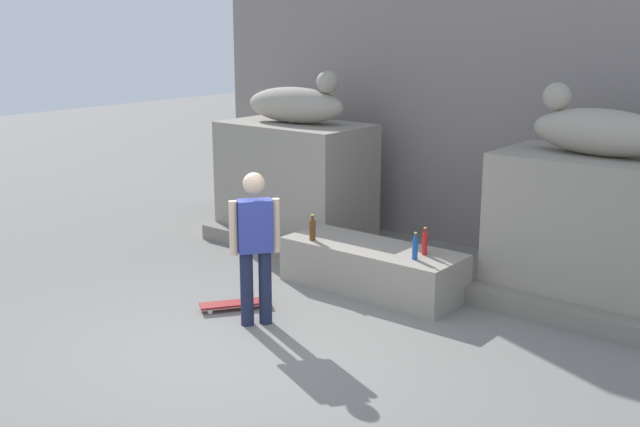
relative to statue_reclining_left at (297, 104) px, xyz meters
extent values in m
plane|color=slate|center=(2.18, -3.31, -2.02)|extent=(40.00, 40.00, 0.00)
cube|color=gray|center=(2.18, 1.51, 0.98)|extent=(9.34, 0.60, 6.01)
cube|color=gray|center=(-0.04, 0.00, -1.15)|extent=(2.15, 1.30, 1.74)
cube|color=gray|center=(4.40, 0.00, -1.15)|extent=(2.15, 1.30, 1.74)
ellipsoid|color=#A49C8B|center=(-0.04, 0.00, -0.02)|extent=(1.65, 0.74, 0.52)
sphere|color=#A49C8B|center=(0.51, 0.06, 0.33)|extent=(0.32, 0.32, 0.32)
ellipsoid|color=#A49C8B|center=(4.40, 0.00, -0.02)|extent=(1.64, 0.69, 0.52)
sphere|color=#A49C8B|center=(3.85, 0.04, 0.33)|extent=(0.32, 0.32, 0.32)
cube|color=gray|center=(2.18, -1.17, -1.75)|extent=(2.25, 0.85, 0.56)
cylinder|color=#1E233F|center=(1.79, -2.94, -1.61)|extent=(0.14, 0.14, 0.82)
cylinder|color=#1E233F|center=(1.91, -2.78, -1.61)|extent=(0.14, 0.14, 0.82)
cube|color=#333F99|center=(1.85, -2.86, -0.92)|extent=(0.38, 0.41, 0.56)
sphere|color=beige|center=(1.85, -2.86, -0.47)|extent=(0.23, 0.23, 0.23)
cylinder|color=beige|center=(1.71, -3.04, -0.93)|extent=(0.09, 0.09, 0.58)
cylinder|color=beige|center=(1.98, -2.68, -0.93)|extent=(0.09, 0.09, 0.58)
cube|color=maroon|center=(1.36, -2.69, -1.96)|extent=(0.63, 0.77, 0.02)
cylinder|color=white|center=(1.47, -2.41, -2.00)|extent=(0.06, 0.06, 0.06)
cylinder|color=white|center=(1.59, -2.49, -2.00)|extent=(0.06, 0.06, 0.06)
cylinder|color=white|center=(1.12, -2.90, -2.00)|extent=(0.06, 0.06, 0.06)
cylinder|color=white|center=(1.24, -2.98, -2.00)|extent=(0.06, 0.06, 0.06)
cylinder|color=#593314|center=(1.46, -1.44, -1.34)|extent=(0.08, 0.08, 0.25)
cylinder|color=#593314|center=(1.46, -1.44, -1.18)|extent=(0.03, 0.03, 0.06)
cylinder|color=yellow|center=(1.46, -1.44, -1.15)|extent=(0.04, 0.04, 0.01)
cylinder|color=#194C99|center=(2.87, -1.32, -1.35)|extent=(0.06, 0.06, 0.25)
cylinder|color=#194C99|center=(2.87, -1.32, -1.19)|extent=(0.03, 0.03, 0.06)
cylinder|color=yellow|center=(2.87, -1.32, -1.16)|extent=(0.03, 0.03, 0.01)
cylinder|color=red|center=(2.86, -1.09, -1.34)|extent=(0.06, 0.06, 0.26)
cylinder|color=red|center=(2.86, -1.09, -1.18)|extent=(0.03, 0.03, 0.06)
cylinder|color=yellow|center=(2.86, -1.09, -1.15)|extent=(0.03, 0.03, 0.01)
cube|color=gray|center=(2.18, -0.67, -1.92)|extent=(6.59, 0.50, 0.21)
camera|label=1|loc=(7.31, -8.53, 1.18)|focal=43.45mm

